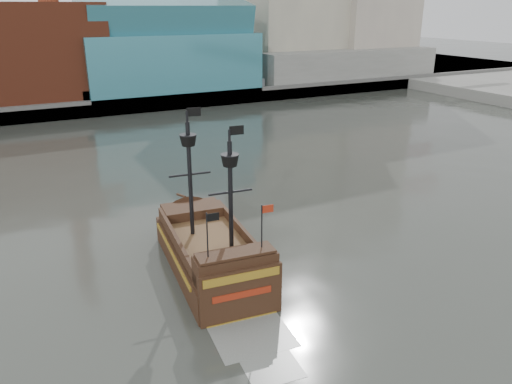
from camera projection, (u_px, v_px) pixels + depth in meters
ground at (382, 311)px, 28.58m from camera, size 400.00×400.00×0.00m
promenade_far at (91, 84)px, 104.88m from camera, size 220.00×60.00×2.00m
seawall at (124, 106)px, 80.20m from camera, size 220.00×1.00×2.60m
crane_b at (414, 9)px, 137.54m from camera, size 19.10×4.00×26.25m
pirate_ship at (212, 258)px, 32.49m from camera, size 6.02×15.56×11.36m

